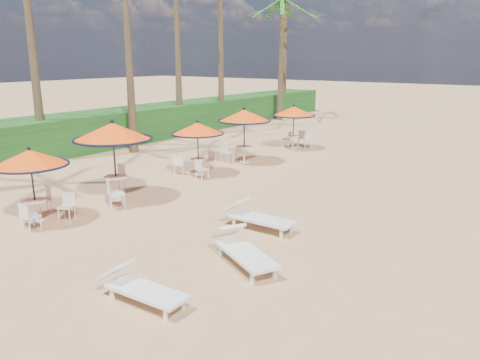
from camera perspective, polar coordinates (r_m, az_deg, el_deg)
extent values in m
plane|color=tan|center=(10.56, -10.13, -11.29)|extent=(160.00, 160.00, 0.00)
cube|color=#194716|center=(27.16, -13.49, 6.54)|extent=(3.00, 40.00, 1.80)
cylinder|color=black|center=(14.50, -23.91, -0.68)|extent=(0.05, 0.05, 2.10)
cone|color=#FF5716|center=(14.32, -24.25, 2.50)|extent=(2.10, 2.10, 0.46)
torus|color=black|center=(14.37, -24.16, 1.68)|extent=(2.11, 2.11, 0.06)
sphere|color=black|center=(14.28, -24.36, 3.54)|extent=(0.11, 0.11, 0.11)
cylinder|color=white|center=(14.62, -23.74, -2.30)|extent=(0.64, 0.64, 0.04)
cylinder|color=white|center=(14.70, -23.62, -3.43)|extent=(0.07, 0.07, 0.64)
cylinder|color=black|center=(15.89, -15.03, 2.20)|extent=(0.06, 0.06, 2.56)
cone|color=#FF5716|center=(15.71, -15.27, 5.76)|extent=(2.56, 2.56, 0.56)
torus|color=black|center=(15.75, -15.21, 4.84)|extent=(2.56, 2.56, 0.08)
sphere|color=black|center=(15.66, -15.35, 6.92)|extent=(0.13, 0.13, 0.13)
cylinder|color=white|center=(16.00, -14.90, 0.37)|extent=(0.78, 0.78, 0.04)
cylinder|color=white|center=(16.10, -14.82, -0.89)|extent=(0.09, 0.09, 0.78)
cylinder|color=black|center=(18.79, -5.14, 3.83)|extent=(0.05, 0.05, 2.10)
cone|color=#FF5716|center=(18.65, -5.20, 6.30)|extent=(2.10, 2.10, 0.46)
torus|color=black|center=(18.68, -5.18, 5.67)|extent=(2.10, 2.10, 0.06)
sphere|color=black|center=(18.61, -5.21, 7.11)|extent=(0.11, 0.11, 0.11)
cylinder|color=white|center=(18.87, -5.11, 2.55)|extent=(0.64, 0.64, 0.04)
cylinder|color=white|center=(18.94, -5.09, 1.66)|extent=(0.07, 0.07, 0.64)
cylinder|color=black|center=(20.91, 0.51, 5.37)|extent=(0.05, 0.05, 2.37)
cone|color=#FF5716|center=(20.78, 0.52, 7.89)|extent=(2.37, 2.37, 0.51)
torus|color=black|center=(20.80, 0.51, 7.24)|extent=(2.37, 2.37, 0.07)
sphere|color=black|center=(20.74, 0.52, 8.70)|extent=(0.12, 0.12, 0.12)
cylinder|color=white|center=(20.99, 0.51, 4.07)|extent=(0.72, 0.72, 0.04)
cylinder|color=white|center=(21.06, 0.50, 3.16)|extent=(0.08, 0.08, 0.72)
cylinder|color=black|center=(24.28, 6.52, 6.36)|extent=(0.05, 0.05, 2.17)
cone|color=#FF5716|center=(24.17, 6.58, 8.35)|extent=(2.17, 2.17, 0.47)
torus|color=black|center=(24.19, 6.57, 7.84)|extent=(2.17, 2.17, 0.07)
sphere|color=black|center=(24.14, 6.60, 9.00)|extent=(0.11, 0.11, 0.11)
cylinder|color=white|center=(24.35, 6.49, 5.33)|extent=(0.66, 0.66, 0.04)
cylinder|color=white|center=(24.40, 6.47, 4.60)|extent=(0.08, 0.08, 0.66)
cube|color=white|center=(9.32, -11.32, -13.17)|extent=(1.72, 0.69, 0.07)
cube|color=white|center=(9.78, -14.99, -10.56)|extent=(0.59, 0.64, 0.42)
cube|color=white|center=(9.39, -11.27, -14.02)|extent=(0.06, 0.06, 0.24)
cube|color=white|center=(10.61, 0.79, -9.06)|extent=(2.00, 1.47, 0.08)
cube|color=white|center=(11.30, -1.47, -6.19)|extent=(0.88, 0.90, 0.47)
cube|color=white|center=(10.68, 0.78, -9.93)|extent=(0.07, 0.07, 0.27)
cube|color=white|center=(12.83, 2.72, -4.81)|extent=(1.85, 0.71, 0.08)
cube|color=white|center=(13.23, -0.64, -3.10)|extent=(0.63, 0.68, 0.45)
cube|color=white|center=(12.89, 2.71, -5.53)|extent=(0.06, 0.06, 0.26)
cone|color=brown|center=(23.21, -24.10, 15.15)|extent=(0.44, 0.44, 10.50)
cone|color=brown|center=(23.54, -13.41, 14.25)|extent=(0.44, 0.44, 9.09)
cone|color=brown|center=(28.46, -7.61, 15.14)|extent=(0.44, 0.44, 9.68)
cone|color=brown|center=(31.17, -2.36, 15.75)|extent=(0.44, 0.44, 10.27)
cone|color=brown|center=(35.31, 4.99, 13.85)|extent=(0.44, 0.44, 8.12)
sphere|color=#205919|center=(35.48, 5.14, 20.42)|extent=(0.56, 0.56, 0.56)
cone|color=brown|center=(37.79, 5.45, 15.71)|extent=(0.44, 0.44, 10.52)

